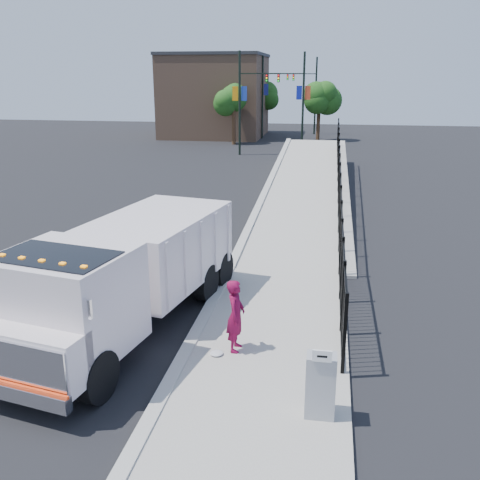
# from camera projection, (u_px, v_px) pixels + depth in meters

# --- Properties ---
(ground) EXTENTS (120.00, 120.00, 0.00)m
(ground) POSITION_uv_depth(u_px,v_px,m) (202.00, 324.00, 13.92)
(ground) COLOR black
(ground) RESTS_ON ground
(sidewalk) EXTENTS (3.55, 12.00, 0.12)m
(sidewalk) POSITION_uv_depth(u_px,v_px,m) (267.00, 369.00, 11.71)
(sidewalk) COLOR #9E998E
(sidewalk) RESTS_ON ground
(curb) EXTENTS (0.30, 12.00, 0.16)m
(curb) POSITION_uv_depth(u_px,v_px,m) (182.00, 360.00, 12.01)
(curb) COLOR #ADAAA3
(curb) RESTS_ON ground
(ramp) EXTENTS (3.95, 24.06, 3.19)m
(ramp) POSITION_uv_depth(u_px,v_px,m) (310.00, 196.00, 28.65)
(ramp) COLOR #9E998E
(ramp) RESTS_ON ground
(iron_fence) EXTENTS (0.10, 28.00, 1.80)m
(iron_fence) POSITION_uv_depth(u_px,v_px,m) (339.00, 196.00, 24.39)
(iron_fence) COLOR black
(iron_fence) RESTS_ON ground
(truck) EXTENTS (4.10, 8.54, 2.81)m
(truck) POSITION_uv_depth(u_px,v_px,m) (122.00, 272.00, 13.12)
(truck) COLOR black
(truck) RESTS_ON ground
(worker) EXTENTS (0.42, 0.63, 1.71)m
(worker) POSITION_uv_depth(u_px,v_px,m) (236.00, 316.00, 12.17)
(worker) COLOR maroon
(worker) RESTS_ON sidewalk
(utility_cabinet) EXTENTS (0.55, 0.40, 1.25)m
(utility_cabinet) POSITION_uv_depth(u_px,v_px,m) (321.00, 386.00, 9.85)
(utility_cabinet) COLOR gray
(utility_cabinet) RESTS_ON sidewalk
(arrow_sign) EXTENTS (0.35, 0.04, 0.22)m
(arrow_sign) POSITION_uv_depth(u_px,v_px,m) (322.00, 356.00, 9.42)
(arrow_sign) COLOR white
(arrow_sign) RESTS_ON utility_cabinet
(debris) EXTENTS (0.31, 0.31, 0.08)m
(debris) POSITION_uv_depth(u_px,v_px,m) (216.00, 353.00, 12.17)
(debris) COLOR silver
(debris) RESTS_ON sidewalk
(light_pole_0) EXTENTS (3.77, 0.22, 8.00)m
(light_pole_0) POSITION_uv_depth(u_px,v_px,m) (243.00, 99.00, 41.99)
(light_pole_0) COLOR black
(light_pole_0) RESTS_ON ground
(light_pole_1) EXTENTS (3.78, 0.22, 8.00)m
(light_pole_1) POSITION_uv_depth(u_px,v_px,m) (299.00, 98.00, 43.94)
(light_pole_1) COLOR black
(light_pole_1) RESTS_ON ground
(light_pole_2) EXTENTS (3.77, 0.22, 8.00)m
(light_pole_2) POSITION_uv_depth(u_px,v_px,m) (266.00, 94.00, 53.13)
(light_pole_2) COLOR black
(light_pole_2) RESTS_ON ground
(light_pole_3) EXTENTS (3.78, 0.22, 8.00)m
(light_pole_3) POSITION_uv_depth(u_px,v_px,m) (313.00, 93.00, 57.05)
(light_pole_3) COLOR black
(light_pole_3) RESTS_ON ground
(tree_0) EXTENTS (2.53, 2.53, 5.26)m
(tree_0) POSITION_uv_depth(u_px,v_px,m) (234.00, 101.00, 48.63)
(tree_0) COLOR #382314
(tree_0) RESTS_ON ground
(tree_1) EXTENTS (2.56, 2.56, 5.28)m
(tree_1) POSITION_uv_depth(u_px,v_px,m) (319.00, 99.00, 51.41)
(tree_1) COLOR #382314
(tree_1) RESTS_ON ground
(tree_2) EXTENTS (2.65, 2.65, 5.33)m
(tree_2) POSITION_uv_depth(u_px,v_px,m) (266.00, 96.00, 58.33)
(tree_2) COLOR #382314
(tree_2) RESTS_ON ground
(building) EXTENTS (10.00, 10.00, 8.00)m
(building) POSITION_uv_depth(u_px,v_px,m) (215.00, 97.00, 55.60)
(building) COLOR #8C664C
(building) RESTS_ON ground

